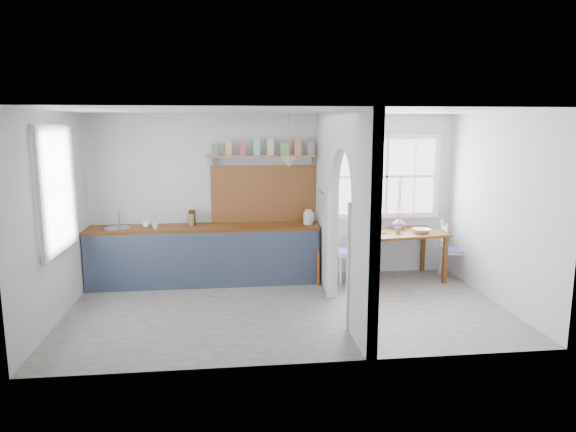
{
  "coord_description": "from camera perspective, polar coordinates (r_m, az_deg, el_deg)",
  "views": [
    {
      "loc": [
        -0.76,
        -6.49,
        2.42
      ],
      "look_at": [
        0.05,
        0.43,
        1.19
      ],
      "focal_mm": 32.0,
      "sensor_mm": 36.0,
      "label": 1
    }
  ],
  "objects": [
    {
      "name": "nook_window",
      "position": [
        8.49,
        10.92,
        4.31
      ],
      "size": [
        1.76,
        0.1,
        1.3
      ],
      "primitive_type": null,
      "color": "white",
      "rests_on": "walls"
    },
    {
      "name": "mug_b",
      "position": [
        8.05,
        -15.47,
        -0.9
      ],
      "size": [
        0.13,
        0.13,
        0.09
      ],
      "primitive_type": "imported",
      "rotation": [
        0.0,
        0.0,
        -0.21
      ],
      "color": "white",
      "rests_on": "counter"
    },
    {
      "name": "pendant_lamp",
      "position": [
        7.71,
        0.08,
        6.02
      ],
      "size": [
        0.26,
        0.26,
        0.16
      ],
      "primitive_type": "cone",
      "color": "#EEE7CE",
      "rests_on": "ceiling"
    },
    {
      "name": "counter",
      "position": [
        8.07,
        -9.16,
        -4.18
      ],
      "size": [
        3.5,
        0.6,
        0.9
      ],
      "color": "brown",
      "rests_on": "floor"
    },
    {
      "name": "floor",
      "position": [
        6.97,
        -0.03,
        -10.29
      ],
      "size": [
        5.8,
        3.2,
        0.01
      ],
      "primitive_type": "cube",
      "color": "gray",
      "rests_on": "ground"
    },
    {
      "name": "table_cup",
      "position": [
        8.1,
        12.16,
        -1.56
      ],
      "size": [
        0.12,
        0.12,
        0.1
      ],
      "primitive_type": "imported",
      "rotation": [
        0.0,
        0.0,
        -0.2
      ],
      "color": "slate",
      "rests_on": "dining_table"
    },
    {
      "name": "chair_right",
      "position": [
        8.68,
        18.06,
        -3.58
      ],
      "size": [
        0.49,
        0.49,
        0.9
      ],
      "primitive_type": null,
      "rotation": [
        0.0,
        0.0,
        1.36
      ],
      "color": "white",
      "rests_on": "floor"
    },
    {
      "name": "walls",
      "position": [
        6.63,
        -0.03,
        0.31
      ],
      "size": [
        5.81,
        3.21,
        2.6
      ],
      "color": "silver",
      "rests_on": "floor"
    },
    {
      "name": "chair_left",
      "position": [
        8.07,
        7.09,
        -3.89
      ],
      "size": [
        0.48,
        0.48,
        0.98
      ],
      "primitive_type": null,
      "rotation": [
        0.0,
        0.0,
        -1.64
      ],
      "color": "white",
      "rests_on": "floor"
    },
    {
      "name": "sink",
      "position": [
        8.11,
        -18.46,
        -1.36
      ],
      "size": [
        0.4,
        0.4,
        0.02
      ],
      "primitive_type": "cylinder",
      "color": "#ADB3BC",
      "rests_on": "counter"
    },
    {
      "name": "shelf",
      "position": [
        8.01,
        -2.75,
        7.06
      ],
      "size": [
        1.75,
        0.2,
        0.21
      ],
      "color": "olive",
      "rests_on": "walls"
    },
    {
      "name": "jar",
      "position": [
        8.06,
        -10.66,
        -0.35
      ],
      "size": [
        0.14,
        0.14,
        0.18
      ],
      "primitive_type": "cylinder",
      "rotation": [
        0.0,
        0.0,
        0.3
      ],
      "color": "olive",
      "rests_on": "counter"
    },
    {
      "name": "ceiling",
      "position": [
        6.54,
        -0.03,
        11.61
      ],
      "size": [
        5.8,
        3.2,
        0.01
      ],
      "primitive_type": "cube",
      "color": "silver",
      "rests_on": "walls"
    },
    {
      "name": "mug_a",
      "position": [
        7.87,
        -14.54,
        -1.06
      ],
      "size": [
        0.14,
        0.14,
        0.1
      ],
      "primitive_type": "imported",
      "rotation": [
        0.0,
        0.0,
        -0.36
      ],
      "color": "silver",
      "rests_on": "counter"
    },
    {
      "name": "plate",
      "position": [
        8.1,
        10.3,
        -1.8
      ],
      "size": [
        0.2,
        0.2,
        0.01
      ],
      "primitive_type": "cylinder",
      "rotation": [
        0.0,
        0.0,
        0.11
      ],
      "color": "#312727",
      "rests_on": "dining_table"
    },
    {
      "name": "backsplash",
      "position": [
        8.15,
        -2.75,
        2.49
      ],
      "size": [
        1.65,
        0.03,
        0.9
      ],
      "primitive_type": "cube",
      "color": "brown",
      "rests_on": "walls"
    },
    {
      "name": "kitchen_window",
      "position": [
        6.87,
        -24.58,
        2.69
      ],
      "size": [
        0.1,
        1.16,
        1.5
      ],
      "primitive_type": null,
      "color": "white",
      "rests_on": "walls"
    },
    {
      "name": "knife_block",
      "position": [
        8.08,
        -10.6,
        -0.15
      ],
      "size": [
        0.12,
        0.15,
        0.23
      ],
      "primitive_type": "cube",
      "rotation": [
        0.0,
        0.0,
        0.08
      ],
      "color": "black",
      "rests_on": "counter"
    },
    {
      "name": "utensil_rail",
      "position": [
        7.58,
        3.77,
        2.66
      ],
      "size": [
        0.02,
        0.5,
        0.02
      ],
      "primitive_type": "cylinder",
      "rotation": [
        1.57,
        0.0,
        0.0
      ],
      "color": "#ADB3BC",
      "rests_on": "partition"
    },
    {
      "name": "bowl",
      "position": [
        8.24,
        14.62,
        -1.59
      ],
      "size": [
        0.27,
        0.27,
        0.07
      ],
      "primitive_type": "imported",
      "rotation": [
        0.0,
        0.0,
        0.0
      ],
      "color": "silver",
      "rests_on": "dining_table"
    },
    {
      "name": "dining_table",
      "position": [
        8.35,
        12.51,
        -4.3
      ],
      "size": [
        1.33,
        0.97,
        0.77
      ],
      "primitive_type": null,
      "rotation": [
        0.0,
        0.0,
        0.12
      ],
      "color": "brown",
      "rests_on": "floor"
    },
    {
      "name": "towel_magenta",
      "position": [
        7.9,
        3.33,
        -5.73
      ],
      "size": [
        0.02,
        0.03,
        0.51
      ],
      "primitive_type": "cube",
      "color": "#D42688",
      "rests_on": "counter"
    },
    {
      "name": "kettle",
      "position": [
        7.99,
        2.26,
        -0.09
      ],
      "size": [
        0.24,
        0.22,
        0.23
      ],
      "primitive_type": null,
      "rotation": [
        0.0,
        0.0,
        0.39
      ],
      "color": "silver",
      "rests_on": "counter"
    },
    {
      "name": "vase",
      "position": [
        8.41,
        12.22,
        -0.74
      ],
      "size": [
        0.26,
        0.26,
        0.21
      ],
      "primitive_type": "imported",
      "rotation": [
        0.0,
        0.0,
        -0.29
      ],
      "color": "slate",
      "rests_on": "dining_table"
    },
    {
      "name": "partition",
      "position": [
        6.78,
        5.8,
        1.76
      ],
      "size": [
        0.12,
        3.2,
        2.6
      ],
      "color": "silver",
      "rests_on": "floor"
    },
    {
      "name": "towel_orange",
      "position": [
        7.85,
        3.4,
        -6.03
      ],
      "size": [
        0.02,
        0.03,
        0.54
      ],
      "primitive_type": "cube",
      "color": "#CA5108",
      "rests_on": "counter"
    }
  ]
}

